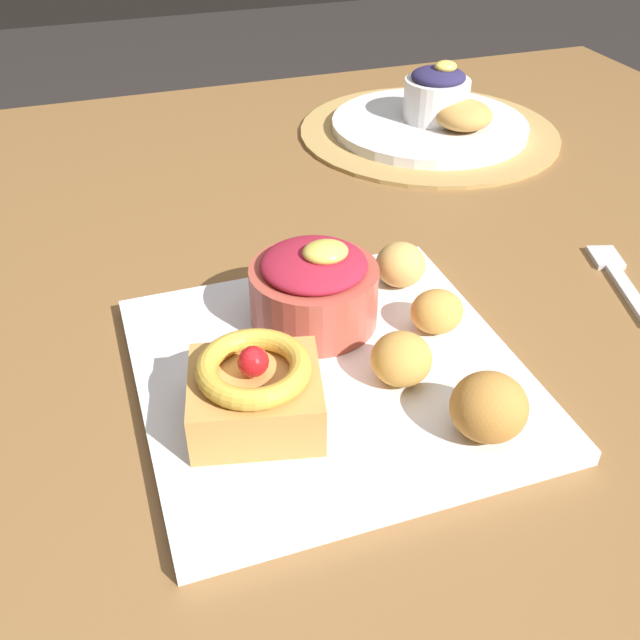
# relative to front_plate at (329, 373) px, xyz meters

# --- Properties ---
(dining_table) EXTENTS (1.23, 0.99, 0.73)m
(dining_table) POSITION_rel_front_plate_xyz_m (0.07, 0.17, -0.10)
(dining_table) COLOR brown
(dining_table) RESTS_ON ground_plane
(woven_placemat) EXTENTS (0.32, 0.32, 0.00)m
(woven_placemat) POSITION_rel_front_plate_xyz_m (0.27, 0.40, -0.00)
(woven_placemat) COLOR #AD894C
(woven_placemat) RESTS_ON dining_table
(front_plate) EXTENTS (0.27, 0.27, 0.01)m
(front_plate) POSITION_rel_front_plate_xyz_m (0.00, 0.00, 0.00)
(front_plate) COLOR white
(front_plate) RESTS_ON dining_table
(cake_slice) EXTENTS (0.10, 0.09, 0.06)m
(cake_slice) POSITION_rel_front_plate_xyz_m (-0.06, -0.04, 0.03)
(cake_slice) COLOR #C68E47
(cake_slice) RESTS_ON front_plate
(berry_ramekin) EXTENTS (0.10, 0.10, 0.07)m
(berry_ramekin) POSITION_rel_front_plate_xyz_m (0.01, 0.06, 0.04)
(berry_ramekin) COLOR #B24C3D
(berry_ramekin) RESTS_ON front_plate
(fritter_front) EXTENTS (0.05, 0.05, 0.04)m
(fritter_front) POSITION_rel_front_plate_xyz_m (0.08, -0.09, 0.03)
(fritter_front) COLOR #BC7F38
(fritter_front) RESTS_ON front_plate
(fritter_middle) EXTENTS (0.04, 0.04, 0.04)m
(fritter_middle) POSITION_rel_front_plate_xyz_m (0.04, -0.03, 0.02)
(fritter_middle) COLOR gold
(fritter_middle) RESTS_ON front_plate
(fritter_back) EXTENTS (0.04, 0.04, 0.04)m
(fritter_back) POSITION_rel_front_plate_xyz_m (0.09, 0.08, 0.02)
(fritter_back) COLOR tan
(fritter_back) RESTS_ON front_plate
(fritter_extra) EXTENTS (0.04, 0.04, 0.03)m
(fritter_extra) POSITION_rel_front_plate_xyz_m (0.09, 0.02, 0.02)
(fritter_extra) COLOR gold
(fritter_extra) RESTS_ON front_plate
(back_plate) EXTENTS (0.24, 0.24, 0.01)m
(back_plate) POSITION_rel_front_plate_xyz_m (0.27, 0.40, 0.01)
(back_plate) COLOR white
(back_plate) RESTS_ON woven_placemat
(back_ramekin) EXTENTS (0.08, 0.08, 0.07)m
(back_ramekin) POSITION_rel_front_plate_xyz_m (0.28, 0.40, 0.04)
(back_ramekin) COLOR white
(back_ramekin) RESTS_ON back_plate
(back_pastry) EXTENTS (0.07, 0.07, 0.03)m
(back_pastry) POSITION_rel_front_plate_xyz_m (0.30, 0.36, 0.03)
(back_pastry) COLOR #C68E47
(back_pastry) RESTS_ON back_plate
(fork) EXTENTS (0.05, 0.12, 0.00)m
(fork) POSITION_rel_front_plate_xyz_m (0.28, 0.04, -0.00)
(fork) COLOR silver
(fork) RESTS_ON dining_table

